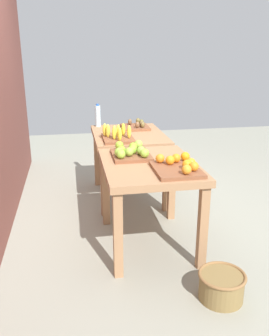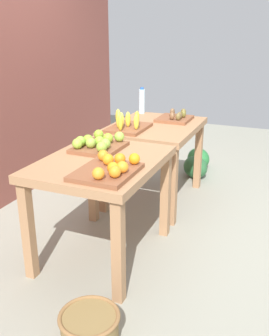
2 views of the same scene
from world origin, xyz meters
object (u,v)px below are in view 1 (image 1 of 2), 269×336
(banana_crate, at_px, (117,136))
(display_table_right, at_px, (129,143))
(kiwi_bin, at_px, (136,126))
(wicker_basket, at_px, (221,285))
(watermelon_pile, at_px, (135,163))
(display_table_left, at_px, (149,175))
(orange_bin, at_px, (178,166))
(water_bottle, at_px, (98,116))
(apple_bin, at_px, (130,152))

(banana_crate, bearing_deg, display_table_right, -30.44)
(kiwi_bin, xyz_separation_m, wicker_basket, (-2.23, -0.22, -0.70))
(kiwi_bin, height_order, wicker_basket, kiwi_bin)
(display_table_right, relative_size, kiwi_bin, 2.89)
(display_table_right, bearing_deg, wicker_basket, -169.99)
(display_table_right, relative_size, watermelon_pile, 1.44)
(watermelon_pile, bearing_deg, kiwi_bin, 171.29)
(display_table_left, distance_m, banana_crate, 0.87)
(orange_bin, xyz_separation_m, banana_crate, (1.08, 0.35, 0.01))
(watermelon_pile, bearing_deg, wicker_basket, -177.59)
(banana_crate, xyz_separation_m, watermelon_pile, (1.18, -0.40, -0.70))
(display_table_left, height_order, watermelon_pile, display_table_left)
(display_table_left, distance_m, watermelon_pile, 2.10)
(display_table_right, height_order, banana_crate, banana_crate)
(display_table_right, xyz_separation_m, kiwi_bin, (0.25, -0.13, 0.14))
(kiwi_bin, relative_size, water_bottle, 1.28)
(watermelon_pile, height_order, wicker_basket, watermelon_pile)
(orange_bin, relative_size, banana_crate, 1.01)
(orange_bin, height_order, watermelon_pile, orange_bin)
(banana_crate, distance_m, watermelon_pile, 1.42)
(display_table_right, height_order, wicker_basket, display_table_right)
(orange_bin, distance_m, banana_crate, 1.14)
(display_table_right, distance_m, banana_crate, 0.37)
(apple_bin, xyz_separation_m, water_bottle, (1.37, 0.18, 0.09))
(wicker_basket, bearing_deg, display_table_left, 22.09)
(water_bottle, height_order, wicker_basket, water_bottle)
(orange_bin, relative_size, wicker_basket, 1.30)
(water_bottle, height_order, watermelon_pile, water_bottle)
(wicker_basket, bearing_deg, banana_crate, 16.93)
(orange_bin, bearing_deg, water_bottle, 15.41)
(display_table_left, bearing_deg, wicker_basket, -157.91)
(orange_bin, xyz_separation_m, watermelon_pile, (2.26, -0.04, -0.69))
(watermelon_pile, xyz_separation_m, wicker_basket, (-2.88, -0.12, -0.02))
(display_table_right, height_order, apple_bin, apple_bin)
(apple_bin, height_order, watermelon_pile, apple_bin)
(kiwi_bin, height_order, watermelon_pile, kiwi_bin)
(display_table_left, distance_m, kiwi_bin, 1.38)
(water_bottle, xyz_separation_m, wicker_basket, (-2.43, -0.66, -0.80))
(orange_bin, height_order, apple_bin, apple_bin)
(orange_bin, xyz_separation_m, wicker_basket, (-0.62, -0.16, -0.71))
(banana_crate, bearing_deg, orange_bin, -161.93)
(water_bottle, bearing_deg, display_table_right, -144.84)
(banana_crate, distance_m, kiwi_bin, 0.61)
(orange_bin, bearing_deg, display_table_right, 7.74)
(display_table_left, bearing_deg, apple_bin, 33.74)
(display_table_left, height_order, apple_bin, apple_bin)
(kiwi_bin, relative_size, watermelon_pile, 0.50)
(orange_bin, xyz_separation_m, water_bottle, (1.81, 0.50, 0.10))
(kiwi_bin, bearing_deg, watermelon_pile, -8.71)
(display_table_left, bearing_deg, water_bottle, 11.32)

